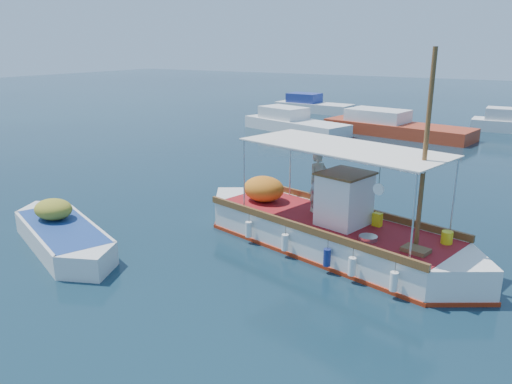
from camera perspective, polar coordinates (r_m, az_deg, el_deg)
The scene contains 6 objects.
ground at distance 15.02m, azimuth 5.15°, elevation -6.39°, with size 160.00×160.00×0.00m, color black.
fishing_caique at distance 14.95m, azimuth 8.10°, elevation -4.40°, with size 9.55×4.27×5.99m.
dinghy at distance 16.08m, azimuth -21.25°, elevation -4.73°, with size 5.61×3.24×1.48m.
bg_boat_nw at distance 34.86m, azimuth 4.26°, elevation 7.74°, with size 8.25×4.58×1.80m.
bg_boat_n at distance 34.59m, azimuth 15.36°, elevation 7.13°, with size 10.05×4.40×1.80m.
bg_boat_far_w at distance 45.08m, azimuth 6.41°, elevation 9.70°, with size 6.93×2.71×1.80m.
Camera 1 is at (5.97, -12.47, 5.86)m, focal length 35.00 mm.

